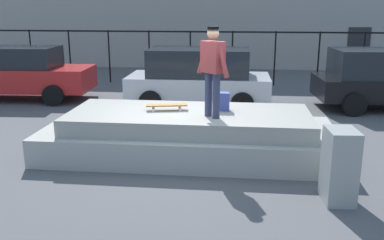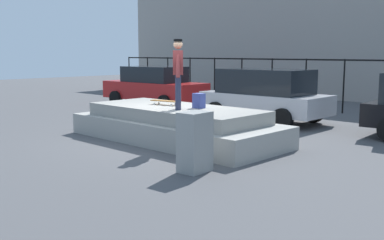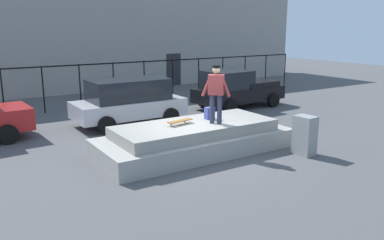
# 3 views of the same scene
# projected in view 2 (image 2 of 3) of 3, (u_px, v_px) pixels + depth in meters

# --- Properties ---
(ground_plane) EXTENTS (60.00, 60.00, 0.00)m
(ground_plane) POSITION_uv_depth(u_px,v_px,m) (166.00, 141.00, 11.79)
(ground_plane) COLOR #4C4C4F
(concrete_ledge) EXTENTS (5.88, 2.41, 0.89)m
(concrete_ledge) POSITION_uv_depth(u_px,v_px,m) (175.00, 125.00, 11.82)
(concrete_ledge) COLOR #9E9B93
(concrete_ledge) RESTS_ON ground_plane
(skateboarder) EXTENTS (0.68, 0.67, 1.70)m
(skateboarder) POSITION_uv_depth(u_px,v_px,m) (178.00, 69.00, 11.02)
(skateboarder) COLOR #2D334C
(skateboarder) RESTS_ON concrete_ledge
(skateboard) EXTENTS (0.86, 0.36, 0.12)m
(skateboard) POSITION_uv_depth(u_px,v_px,m) (165.00, 101.00, 12.12)
(skateboard) COLOR brown
(skateboard) RESTS_ON concrete_ledge
(backpack) EXTENTS (0.28, 0.21, 0.37)m
(backpack) POSITION_uv_depth(u_px,v_px,m) (199.00, 101.00, 11.42)
(backpack) COLOR #3F4C99
(backpack) RESTS_ON concrete_ledge
(car_red_sedan_near) EXTENTS (4.79, 2.21, 1.69)m
(car_red_sedan_near) POSITION_uv_depth(u_px,v_px,m) (154.00, 86.00, 19.28)
(car_red_sedan_near) COLOR #B21E1E
(car_red_sedan_near) RESTS_ON ground_plane
(car_silver_hatchback_mid) EXTENTS (4.19, 2.13, 1.73)m
(car_silver_hatchback_mid) POSITION_uv_depth(u_px,v_px,m) (265.00, 94.00, 14.97)
(car_silver_hatchback_mid) COLOR #B7B7BC
(car_silver_hatchback_mid) RESTS_ON ground_plane
(utility_box) EXTENTS (0.48, 0.63, 1.16)m
(utility_box) POSITION_uv_depth(u_px,v_px,m) (195.00, 142.00, 8.67)
(utility_box) COLOR gray
(utility_box) RESTS_ON ground_plane
(fence_row) EXTENTS (24.06, 0.06, 2.04)m
(fence_row) POSITION_uv_depth(u_px,v_px,m) (324.00, 77.00, 17.55)
(fence_row) COLOR black
(fence_row) RESTS_ON ground_plane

